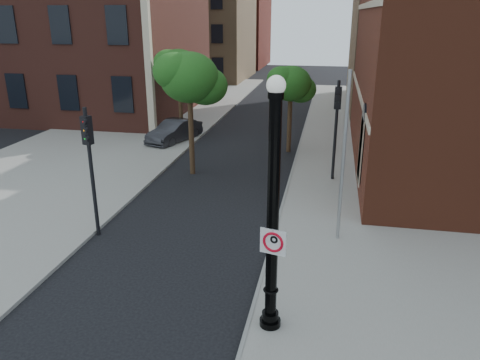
% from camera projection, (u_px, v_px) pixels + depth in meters
% --- Properties ---
extents(ground, '(120.00, 120.00, 0.00)m').
position_uv_depth(ground, '(171.00, 311.00, 11.93)').
color(ground, black).
rests_on(ground, ground).
extents(sidewalk_right, '(8.00, 60.00, 0.12)m').
position_uv_depth(sidewalk_right, '(381.00, 189.00, 20.05)').
color(sidewalk_right, gray).
rests_on(sidewalk_right, ground).
extents(sidewalk_left, '(10.00, 50.00, 0.12)m').
position_uv_depth(sidewalk_left, '(130.00, 130.00, 30.17)').
color(sidewalk_left, gray).
rests_on(sidewalk_left, ground).
extents(curb_edge, '(0.10, 60.00, 0.14)m').
position_uv_depth(curb_edge, '(289.00, 183.00, 20.77)').
color(curb_edge, gray).
rests_on(curb_edge, ground).
extents(bg_building_tan_a, '(12.00, 12.00, 12.00)m').
position_uv_depth(bg_building_tan_a, '(195.00, 24.00, 52.72)').
color(bg_building_tan_a, '#8C6F4C').
rests_on(bg_building_tan_a, ground).
extents(bg_building_red, '(12.00, 12.00, 10.00)m').
position_uv_depth(bg_building_red, '(223.00, 29.00, 65.99)').
color(bg_building_red, maroon).
rests_on(bg_building_red, ground).
extents(lamppost, '(0.51, 0.51, 6.02)m').
position_uv_depth(lamppost, '(273.00, 224.00, 10.33)').
color(lamppost, black).
rests_on(lamppost, ground).
extents(no_parking_sign, '(0.60, 0.17, 0.61)m').
position_uv_depth(no_parking_sign, '(273.00, 242.00, 10.30)').
color(no_parking_sign, white).
rests_on(no_parking_sign, ground).
extents(parked_car, '(2.53, 4.19, 1.30)m').
position_uv_depth(parked_car, '(174.00, 131.00, 27.31)').
color(parked_car, '#28282D').
rests_on(parked_car, ground).
extents(traffic_signal_left, '(0.33, 0.38, 4.41)m').
position_uv_depth(traffic_signal_left, '(89.00, 152.00, 15.03)').
color(traffic_signal_left, black).
rests_on(traffic_signal_left, ground).
extents(traffic_signal_right, '(0.29, 0.37, 4.52)m').
position_uv_depth(traffic_signal_right, '(337.00, 115.00, 20.11)').
color(traffic_signal_right, black).
rests_on(traffic_signal_right, ground).
extents(utility_pole, '(0.11, 0.11, 5.62)m').
position_uv_depth(utility_pole, '(343.00, 161.00, 14.66)').
color(utility_pole, '#999999').
rests_on(utility_pole, ground).
extents(street_tree_a, '(3.11, 2.81, 5.61)m').
position_uv_depth(street_tree_a, '(190.00, 79.00, 20.70)').
color(street_tree_a, black).
rests_on(street_tree_a, ground).
extents(street_tree_b, '(2.89, 2.61, 5.21)m').
position_uv_depth(street_tree_b, '(180.00, 68.00, 27.45)').
color(street_tree_b, black).
rests_on(street_tree_b, ground).
extents(street_tree_c, '(2.56, 2.32, 4.62)m').
position_uv_depth(street_tree_c, '(291.00, 85.00, 24.48)').
color(street_tree_c, black).
rests_on(street_tree_c, ground).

